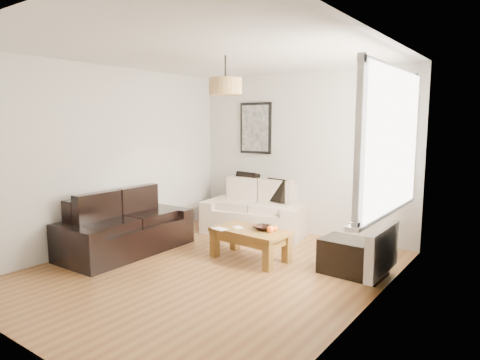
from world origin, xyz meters
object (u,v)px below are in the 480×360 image
Objects in this scene: sofa_leather at (126,224)px; coffee_table at (250,244)px; loveseat_cream at (256,208)px; ottoman at (353,257)px.

coffee_table is (1.59, 0.74, -0.19)m from sofa_leather.
loveseat_cream is 2.23× the size of ottoman.
coffee_table is 1.32m from ottoman.
sofa_leather is (-0.89, -1.91, -0.01)m from loveseat_cream.
loveseat_cream is 2.19m from ottoman.
sofa_leather is at bearing -155.11° from coffee_table.
ottoman is at bearing 12.17° from coffee_table.
loveseat_cream is 1.62× the size of coffee_table.
sofa_leather is 3.06m from ottoman.
loveseat_cream is 1.38m from coffee_table.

